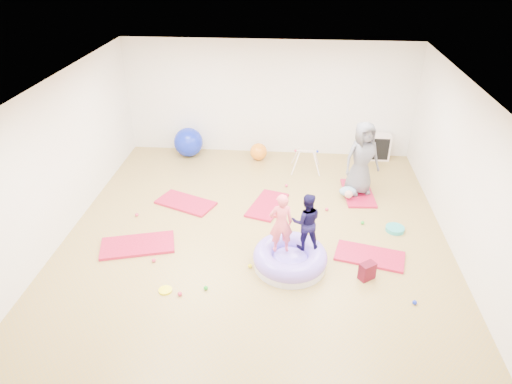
{
  "coord_description": "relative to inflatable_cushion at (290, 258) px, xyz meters",
  "views": [
    {
      "loc": [
        0.59,
        -6.69,
        4.91
      ],
      "look_at": [
        0.0,
        0.3,
        0.9
      ],
      "focal_mm": 32.0,
      "sensor_mm": 36.0,
      "label": 1
    }
  ],
  "objects": [
    {
      "name": "exercise_ball_blue",
      "position": [
        -2.62,
        4.18,
        0.21
      ],
      "size": [
        0.72,
        0.72,
        0.72
      ],
      "primitive_type": "sphere",
      "color": "#1023C1",
      "rests_on": "ground"
    },
    {
      "name": "inflatable_cushion",
      "position": [
        0.0,
        0.0,
        0.0
      ],
      "size": [
        1.25,
        1.25,
        0.39
      ],
      "rotation": [
        0.0,
        0.0,
        -0.01
      ],
      "color": "white",
      "rests_on": "ground"
    },
    {
      "name": "exercise_ball_orange",
      "position": [
        -0.86,
        4.09,
        0.06
      ],
      "size": [
        0.42,
        0.42,
        0.42
      ],
      "primitive_type": "sphere",
      "color": "orange",
      "rests_on": "ground"
    },
    {
      "name": "yellow_toy",
      "position": [
        -1.94,
        -0.8,
        -0.14
      ],
      "size": [
        0.21,
        0.21,
        0.03
      ],
      "primitive_type": "cylinder",
      "color": "#FFF50C",
      "rests_on": "ground"
    },
    {
      "name": "ball_pit_balls",
      "position": [
        -0.46,
        0.49,
        -0.12
      ],
      "size": [
        5.03,
        3.69,
        0.07
      ],
      "color": "#D73155",
      "rests_on": "ground"
    },
    {
      "name": "gym_mat_front_left",
      "position": [
        -2.73,
        0.31,
        -0.13
      ],
      "size": [
        1.41,
        0.97,
        0.05
      ],
      "primitive_type": "cube",
      "rotation": [
        0.0,
        0.0,
        0.27
      ],
      "color": "#C42545",
      "rests_on": "ground"
    },
    {
      "name": "backpack",
      "position": [
        1.25,
        -0.22,
        -0.0
      ],
      "size": [
        0.3,
        0.28,
        0.3
      ],
      "primitive_type": "cube",
      "rotation": [
        0.0,
        0.0,
        0.63
      ],
      "color": "maroon",
      "rests_on": "ground"
    },
    {
      "name": "infant",
      "position": [
        1.17,
        2.34,
        0.01
      ],
      "size": [
        0.36,
        0.37,
        0.21
      ],
      "color": "#81ABCC",
      "rests_on": "gym_mat_rear_right"
    },
    {
      "name": "child_pink",
      "position": [
        -0.17,
        0.01,
        0.74
      ],
      "size": [
        0.43,
        0.33,
        1.07
      ],
      "primitive_type": "imported",
      "rotation": [
        0.0,
        0.0,
        3.34
      ],
      "color": "#FC5D6C",
      "rests_on": "inflatable_cushion"
    },
    {
      "name": "gym_mat_rear_right",
      "position": [
        1.42,
        2.56,
        -0.13
      ],
      "size": [
        0.67,
        1.23,
        0.05
      ],
      "primitive_type": "cube",
      "rotation": [
        0.0,
        0.0,
        1.63
      ],
      "color": "#C42545",
      "rests_on": "ground"
    },
    {
      "name": "balance_disc",
      "position": [
        1.96,
        1.21,
        -0.11
      ],
      "size": [
        0.35,
        0.35,
        0.08
      ],
      "primitive_type": "cylinder",
      "color": "teal",
      "rests_on": "ground"
    },
    {
      "name": "infant_play_gym",
      "position": [
        0.3,
        3.58,
        0.19
      ],
      "size": [
        0.68,
        0.64,
        0.52
      ],
      "rotation": [
        0.0,
        0.0,
        -0.26
      ],
      "color": "white",
      "rests_on": "ground"
    },
    {
      "name": "adult_caregiver",
      "position": [
        1.41,
        2.58,
        0.68
      ],
      "size": [
        0.9,
        0.74,
        1.58
      ],
      "primitive_type": "imported",
      "rotation": [
        0.0,
        0.0,
        0.36
      ],
      "color": "#5B5D66",
      "rests_on": "gym_mat_rear_right"
    },
    {
      "name": "cube_shelf",
      "position": [
        2.03,
        4.38,
        0.17
      ],
      "size": [
        0.64,
        0.32,
        0.64
      ],
      "color": "white",
      "rests_on": "ground"
    },
    {
      "name": "gym_mat_center_back",
      "position": [
        -0.5,
        1.9,
        -0.13
      ],
      "size": [
        0.88,
        1.25,
        0.05
      ],
      "primitive_type": "cube",
      "rotation": [
        0.0,
        0.0,
        1.27
      ],
      "color": "#C42545",
      "rests_on": "ground"
    },
    {
      "name": "room",
      "position": [
        -0.65,
        0.59,
        1.25
      ],
      "size": [
        7.01,
        8.01,
        2.81
      ],
      "color": "#9C854E",
      "rests_on": "ground"
    },
    {
      "name": "gym_mat_mid_left",
      "position": [
        -2.19,
        1.84,
        -0.13
      ],
      "size": [
        1.33,
        1.01,
        0.05
      ],
      "primitive_type": "cube",
      "rotation": [
        0.0,
        0.0,
        -0.4
      ],
      "color": "#C42545",
      "rests_on": "ground"
    },
    {
      "name": "child_navy",
      "position": [
        0.24,
        0.13,
        0.71
      ],
      "size": [
        0.52,
        0.42,
        1.01
      ],
      "primitive_type": "imported",
      "rotation": [
        0.0,
        0.0,
        3.22
      ],
      "color": "black",
      "rests_on": "inflatable_cushion"
    },
    {
      "name": "gym_mat_right",
      "position": [
        1.38,
        0.35,
        -0.13
      ],
      "size": [
        1.27,
        0.84,
        0.05
      ],
      "primitive_type": "cube",
      "rotation": [
        0.0,
        0.0,
        -0.24
      ],
      "color": "#C42545",
      "rests_on": "ground"
    }
  ]
}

